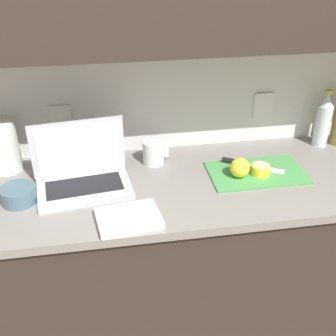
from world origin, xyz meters
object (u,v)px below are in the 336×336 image
(lemon_half_cut, at_px, (260,169))
(paper_towel_roll, at_px, (3,146))
(knife, at_px, (242,163))
(lemon_whole_beside, at_px, (240,168))
(bottle_green_soda, at_px, (323,121))
(laptop, at_px, (82,172))
(cutting_board, at_px, (256,173))
(bowl_white, at_px, (19,195))
(measuring_cup, at_px, (154,152))

(lemon_half_cut, relative_size, paper_towel_roll, 0.35)
(knife, relative_size, paper_towel_roll, 1.09)
(paper_towel_roll, bearing_deg, lemon_whole_beside, -13.49)
(bottle_green_soda, relative_size, paper_towel_roll, 1.20)
(laptop, height_order, paper_towel_roll, laptop)
(laptop, height_order, lemon_whole_beside, laptop)
(cutting_board, distance_m, knife, 0.08)
(bowl_white, relative_size, paper_towel_roll, 0.58)
(cutting_board, height_order, measuring_cup, measuring_cup)
(bowl_white, bearing_deg, measuring_cup, 21.27)
(bottle_green_soda, bearing_deg, lemon_half_cut, -149.62)
(knife, bearing_deg, bottle_green_soda, 48.54)
(measuring_cup, bearing_deg, knife, -14.63)
(measuring_cup, height_order, bowl_white, measuring_cup)
(knife, relative_size, bottle_green_soda, 0.91)
(lemon_half_cut, relative_size, bowl_white, 0.60)
(knife, bearing_deg, paper_towel_roll, -157.94)
(measuring_cup, distance_m, bowl_white, 0.58)
(bottle_green_soda, bearing_deg, bowl_white, -169.21)
(laptop, height_order, cutting_board, laptop)
(knife, xyz_separation_m, bottle_green_soda, (0.42, 0.14, 0.11))
(cutting_board, bearing_deg, measuring_cup, 158.69)
(lemon_whole_beside, height_order, bowl_white, lemon_whole_beside)
(bottle_green_soda, bearing_deg, measuring_cup, -176.81)
(lemon_whole_beside, relative_size, bottle_green_soda, 0.30)
(lemon_whole_beside, distance_m, paper_towel_roll, 0.97)
(bottle_green_soda, xyz_separation_m, paper_towel_roll, (-1.41, 0.00, -0.01))
(paper_towel_roll, bearing_deg, lemon_half_cut, -11.86)
(lemon_whole_beside, bearing_deg, knife, 64.75)
(bottle_green_soda, bearing_deg, knife, -161.63)
(knife, height_order, measuring_cup, measuring_cup)
(measuring_cup, distance_m, paper_towel_roll, 0.62)
(lemon_whole_beside, height_order, paper_towel_roll, paper_towel_roll)
(knife, distance_m, measuring_cup, 0.38)
(bowl_white, xyz_separation_m, paper_towel_roll, (-0.08, 0.25, 0.08))
(knife, xyz_separation_m, lemon_half_cut, (0.05, -0.08, 0.01))
(lemon_whole_beside, xyz_separation_m, measuring_cup, (-0.33, 0.18, 0.00))
(knife, distance_m, lemon_half_cut, 0.09)
(laptop, height_order, knife, laptop)
(bottle_green_soda, distance_m, paper_towel_roll, 1.41)
(laptop, distance_m, knife, 0.67)
(measuring_cup, bearing_deg, cutting_board, -21.31)
(knife, distance_m, lemon_whole_beside, 0.10)
(knife, bearing_deg, lemon_whole_beside, -85.08)
(cutting_board, distance_m, measuring_cup, 0.44)
(laptop, bearing_deg, measuring_cup, 15.75)
(cutting_board, xyz_separation_m, lemon_half_cut, (0.01, -0.01, 0.02))
(laptop, bearing_deg, paper_towel_roll, 144.70)
(measuring_cup, bearing_deg, paper_towel_roll, 175.90)
(cutting_board, relative_size, bottle_green_soda, 1.48)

